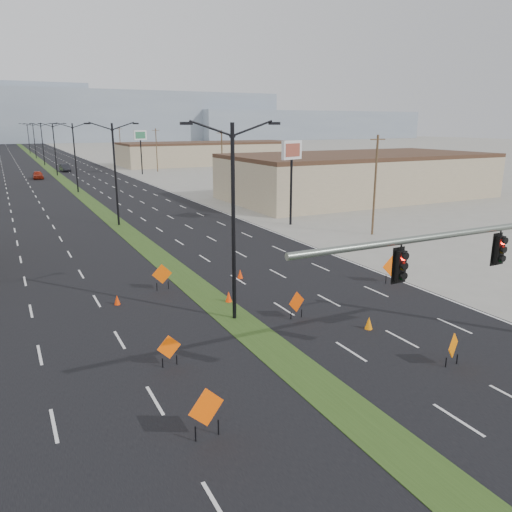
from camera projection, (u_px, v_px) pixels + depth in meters
name	position (u px, v px, depth m)	size (l,w,h in m)	color
ground	(391.00, 445.00, 15.93)	(600.00, 600.00, 0.00)	gray
road_surface	(55.00, 174.00, 102.02)	(25.00, 400.00, 0.02)	black
median_strip	(55.00, 174.00, 102.02)	(2.00, 400.00, 0.04)	#283F16
building_se_near	(358.00, 177.00, 68.90)	(36.00, 18.00, 5.50)	tan
building_se_far	(210.00, 154.00, 126.68)	(44.00, 16.00, 5.00)	tan
mesa_center	(90.00, 116.00, 288.17)	(220.00, 50.00, 28.00)	gray
mesa_east	(304.00, 125.00, 342.33)	(160.00, 50.00, 18.00)	gray
streetlight_0	(233.00, 217.00, 24.87)	(5.15, 0.24, 10.02)	black
streetlight_1	(115.00, 171.00, 48.97)	(5.15, 0.24, 10.02)	black
streetlight_2	(75.00, 156.00, 73.08)	(5.15, 0.24, 10.02)	black
streetlight_3	(55.00, 148.00, 97.18)	(5.15, 0.24, 10.02)	black
streetlight_4	(42.00, 143.00, 121.29)	(5.15, 0.24, 10.02)	black
streetlight_5	(34.00, 140.00, 145.39)	(5.15, 0.24, 10.02)	black
streetlight_6	(28.00, 137.00, 169.50)	(5.15, 0.24, 10.02)	black
utility_pole_0	(375.00, 184.00, 45.04)	(1.60, 0.20, 9.00)	#4C3823
utility_pole_1	(222.00, 160.00, 75.17)	(1.60, 0.20, 9.00)	#4C3823
utility_pole_2	(157.00, 149.00, 105.30)	(1.60, 0.20, 9.00)	#4C3823
utility_pole_3	(120.00, 144.00, 135.43)	(1.60, 0.20, 9.00)	#4C3823
car_left	(38.00, 175.00, 92.32)	(1.75, 4.35, 1.48)	maroon
car_mid	(65.00, 168.00, 106.63)	(1.65, 4.74, 1.56)	black
construction_sign_0	(206.00, 409.00, 15.99)	(1.34, 0.37, 1.82)	#F85205
construction_sign_1	(169.00, 348.00, 20.89)	(1.06, 0.12, 1.41)	#FF5605
construction_sign_2	(162.00, 275.00, 30.52)	(1.24, 0.11, 1.66)	#E04F04
construction_sign_3	(297.00, 303.00, 26.05)	(1.09, 0.34, 1.49)	#D94004
construction_sign_4	(453.00, 347.00, 20.91)	(1.04, 0.50, 1.49)	orange
construction_sign_5	(392.00, 267.00, 31.86)	(1.35, 0.17, 1.81)	#FF5A05
cone_0	(229.00, 297.00, 28.57)	(0.40, 0.40, 0.67)	#F43605
cone_1	(369.00, 323.00, 24.82)	(0.40, 0.40, 0.66)	orange
cone_2	(240.00, 274.00, 32.99)	(0.37, 0.37, 0.62)	#F33705
cone_3	(117.00, 300.00, 28.19)	(0.35, 0.35, 0.58)	red
pole_sign_east_near	(292.00, 157.00, 49.05)	(2.68, 1.26, 8.35)	black
pole_sign_east_far	(140.00, 139.00, 99.37)	(2.80, 1.21, 8.68)	black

